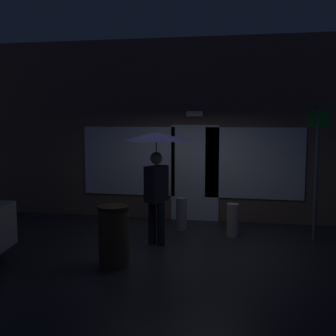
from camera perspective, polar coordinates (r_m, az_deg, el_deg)
ground_plane at (r=8.14m, az=1.39°, el=-10.29°), size 18.00×18.00×0.00m
building_facade at (r=10.12m, az=3.67°, el=4.83°), size 10.83×0.48×4.15m
person_with_umbrella at (r=8.02m, az=-1.55°, el=1.61°), size 1.29×1.29×2.10m
street_sign_post at (r=8.74m, az=18.84°, el=0.33°), size 0.40×0.07×2.60m
sidewalk_bollard at (r=9.28m, az=1.77°, el=-6.00°), size 0.23×0.23×0.68m
sidewalk_bollard_2 at (r=8.88m, az=8.44°, el=-6.72°), size 0.24×0.24×0.66m
trash_bin at (r=7.07m, az=-7.10°, el=-8.80°), size 0.50×0.50×0.99m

